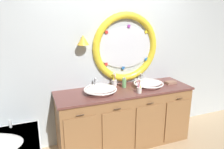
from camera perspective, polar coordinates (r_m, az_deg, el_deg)
back_wall_assembly at (r=3.35m, az=0.27°, el=4.57°), size 6.40×0.26×2.60m
vanity_counter at (r=3.35m, az=3.32°, el=-11.25°), size 2.06×0.66×0.90m
sink_basin_left at (r=3.00m, az=-3.17°, el=-4.04°), size 0.47×0.47×0.12m
sink_basin_right at (r=3.31m, az=9.84°, el=-2.39°), size 0.46×0.46×0.11m
faucet_set_left at (r=3.22m, az=-4.57°, el=-2.53°), size 0.21×0.14×0.16m
faucet_set_right at (r=3.52m, az=7.73°, el=-1.12°), size 0.23×0.14×0.15m
toothbrush_holder_left at (r=3.29m, az=0.63°, el=-2.16°), size 0.09×0.09×0.22m
toothbrush_holder_right at (r=3.04m, az=7.38°, el=-3.95°), size 0.08×0.08×0.22m
soap_dispenser at (r=3.24m, az=3.31°, el=-2.26°), size 0.07×0.07×0.16m
folded_hand_towel at (r=3.56m, az=15.53°, el=-2.11°), size 0.18×0.12×0.04m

